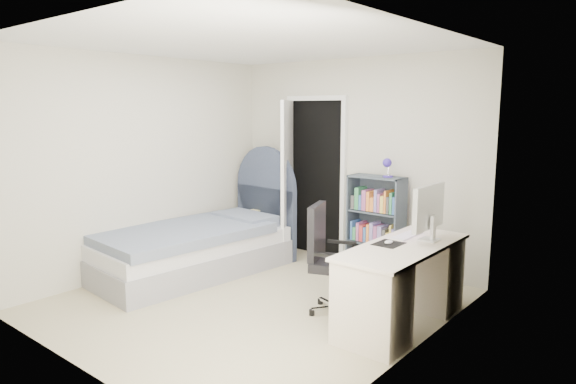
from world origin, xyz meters
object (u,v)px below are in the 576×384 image
Objects in this scene: nightstand at (259,225)px; floor_lamp at (270,212)px; bed at (200,245)px; office_chair at (329,254)px; desk at (403,281)px; bookcase at (376,229)px.

nightstand is 0.43× the size of floor_lamp.
nightstand is at bearing -148.94° from floor_lamp.
bed reaches higher than nightstand.
nightstand is 0.57× the size of office_chair.
desk is (2.54, -0.89, 0.02)m from nightstand.
bookcase is 1.43m from desk.
desk reaches higher than office_chair.
floor_lamp is 2.61m from desk.
floor_lamp is at bearing 84.03° from bed.
bookcase is 1.32× the size of office_chair.
floor_lamp reaches higher than nightstand.
bed is at bearing 178.99° from office_chair.
nightstand is 0.39× the size of desk.
desk is (0.90, -1.10, -0.13)m from bookcase.
bed is 2.05m from bookcase.
bookcase is at bearing 7.12° from nightstand.
nightstand is at bearing -172.88° from bookcase.
bed is 2.54m from desk.
bed reaches higher than desk.
desk is 0.72m from office_chair.
bed is 1.76× the size of floor_lamp.
bookcase is (1.51, 0.13, -0.02)m from floor_lamp.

